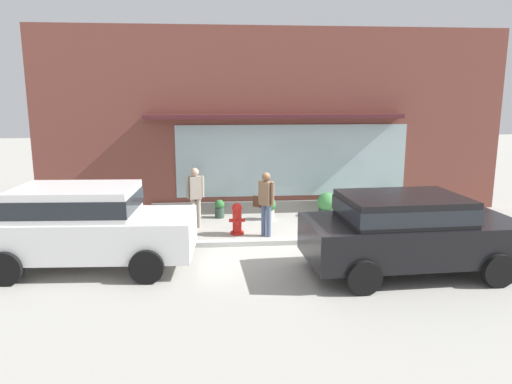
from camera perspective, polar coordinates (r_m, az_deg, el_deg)
ground_plane at (r=11.92m, az=3.99°, el=-5.83°), size 60.00×60.00×0.00m
curb_strip at (r=11.71m, az=4.14°, el=-5.84°), size 14.00×0.24×0.12m
storefront at (r=14.56m, az=2.18°, el=8.04°), size 14.00×0.81×5.46m
fire_hydrant at (r=12.40m, az=-2.25°, el=-3.14°), size 0.41×0.38×0.82m
pedestrian_with_handbag at (r=12.11m, az=1.13°, el=-0.88°), size 0.50×0.51×1.64m
pedestrian_passerby at (r=12.94m, az=-7.19°, el=-0.13°), size 0.48×0.27×1.63m
parked_car_white at (r=10.48m, az=-19.61°, el=-3.43°), size 4.35×2.15×1.71m
parked_car_black at (r=10.10m, az=17.48°, el=-4.18°), size 4.29×2.23×1.59m
potted_plant_by_entrance at (r=14.36m, az=8.38°, el=-1.44°), size 0.58×0.58×0.71m
potted_plant_window_left at (r=13.83m, az=1.59°, el=-1.84°), size 0.38×0.38×0.64m
potted_plant_near_hydrant at (r=14.94m, az=16.63°, el=-1.04°), size 0.50×0.50×0.78m
potted_plant_window_right at (r=14.09m, az=-4.33°, el=-1.95°), size 0.28×0.28×0.54m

